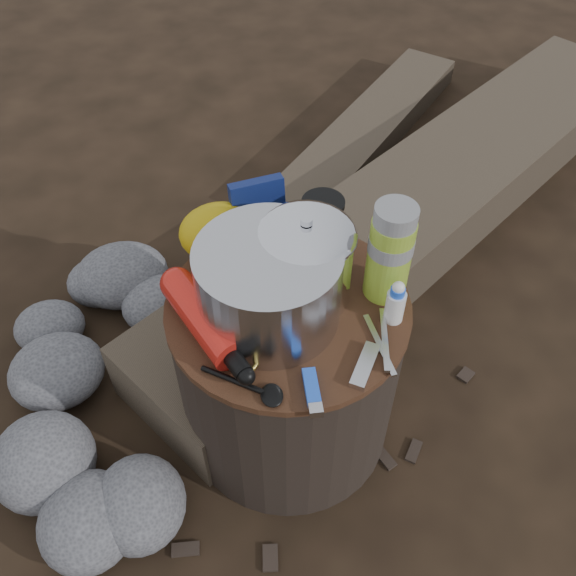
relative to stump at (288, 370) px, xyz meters
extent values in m
plane|color=black|center=(0.00, 0.00, -0.22)|extent=(60.00, 60.00, 0.00)
cylinder|color=black|center=(0.00, 0.00, 0.00)|extent=(0.47, 0.47, 0.43)
cube|color=#41362A|center=(0.56, 0.63, -0.13)|extent=(1.95, 1.53, 0.18)
cube|color=#41362A|center=(0.50, 1.09, -0.17)|extent=(0.89, 0.95, 0.09)
cylinder|color=#BBBBC1|center=(-0.04, -0.02, 0.30)|extent=(0.26, 0.26, 0.16)
cylinder|color=silver|center=(0.04, 0.03, 0.31)|extent=(0.18, 0.18, 0.18)
cylinder|color=#93B72F|center=(0.19, 0.00, 0.32)|extent=(0.08, 0.08, 0.21)
cylinder|color=black|center=(0.10, 0.14, 0.28)|extent=(0.08, 0.08, 0.12)
ellipsoid|color=#C39F0D|center=(-0.11, 0.17, 0.27)|extent=(0.16, 0.13, 0.11)
cube|color=#0E1A54|center=(-0.02, 0.20, 0.29)|extent=(0.11, 0.04, 0.14)
cube|color=blue|center=(0.00, -0.20, 0.22)|extent=(0.03, 0.09, 0.02)
cube|color=silver|center=(0.11, -0.17, 0.22)|extent=(0.08, 0.10, 0.01)
cylinder|color=white|center=(0.19, -0.07, 0.26)|extent=(0.04, 0.04, 0.09)
camera|label=1|loc=(-0.14, -0.77, 1.13)|focal=39.25mm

